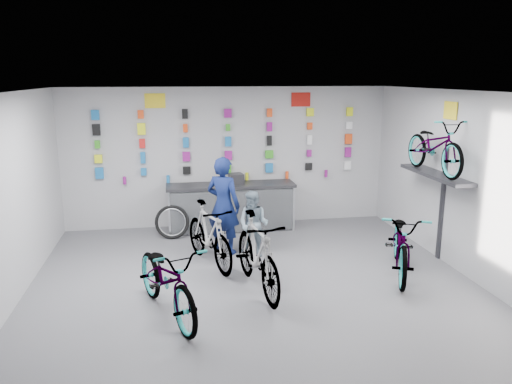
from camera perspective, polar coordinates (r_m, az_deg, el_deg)
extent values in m
plane|color=#535358|center=(7.49, 0.55, -12.35)|extent=(8.00, 8.00, 0.00)
plane|color=white|center=(6.76, 0.61, 11.24)|extent=(8.00, 8.00, 0.00)
plane|color=#ADAEB0|center=(10.86, -3.22, 4.00)|extent=(7.00, 0.00, 7.00)
plane|color=#ADAEB0|center=(3.39, 13.42, -17.89)|extent=(7.00, 0.00, 7.00)
plane|color=#ADAEB0|center=(8.33, 24.98, -0.05)|extent=(0.00, 8.00, 8.00)
cube|color=black|center=(10.64, -2.87, -1.97)|extent=(2.60, 0.60, 0.90)
cube|color=silver|center=(10.35, -2.67, -2.24)|extent=(2.60, 0.02, 0.90)
cube|color=silver|center=(10.28, -9.88, -2.54)|extent=(0.04, 0.04, 0.96)
cube|color=silver|center=(10.58, 4.34, -1.92)|extent=(0.04, 0.04, 0.96)
cube|color=black|center=(10.52, -2.90, 0.76)|extent=(2.70, 0.66, 0.06)
cube|color=#1A6BB4|center=(10.87, -17.46, 2.08)|extent=(0.17, 0.06, 0.23)
cube|color=#1A6BB4|center=(10.78, -12.71, 2.28)|extent=(0.12, 0.06, 0.15)
cube|color=black|center=(10.77, -7.93, 2.47)|extent=(0.16, 0.06, 0.16)
cube|color=green|center=(10.83, -3.16, 2.64)|extent=(0.11, 0.06, 0.19)
cube|color=#1A6BB4|center=(10.97, 1.52, 2.79)|extent=(0.16, 0.06, 0.20)
cube|color=black|center=(11.18, 6.05, 2.91)|extent=(0.14, 0.06, 0.16)
cube|color=white|center=(11.45, 10.40, 3.02)|extent=(0.15, 0.06, 0.19)
cube|color=#F2FF1B|center=(10.82, -17.57, 3.64)|extent=(0.15, 0.06, 0.17)
cube|color=#1A6BB4|center=(10.73, -12.79, 3.85)|extent=(0.10, 0.06, 0.24)
cube|color=#8D187D|center=(10.72, -7.98, 4.04)|extent=(0.16, 0.06, 0.20)
cube|color=#8D187D|center=(10.78, -3.18, 4.20)|extent=(0.16, 0.06, 0.19)
cube|color=green|center=(10.92, 1.53, 4.33)|extent=(0.17, 0.06, 0.17)
cube|color=#8D187D|center=(11.13, 6.09, 4.43)|extent=(0.10, 0.06, 0.15)
cube|color=#8D187D|center=(11.41, 10.46, 4.50)|extent=(0.13, 0.06, 0.22)
cube|color=green|center=(10.77, -17.68, 5.21)|extent=(0.10, 0.06, 0.16)
cube|color=red|center=(10.69, -12.88, 5.44)|extent=(0.12, 0.06, 0.19)
cube|color=#1A6BB4|center=(10.67, -8.03, 5.63)|extent=(0.12, 0.06, 0.21)
cube|color=#1A6BB4|center=(10.74, -3.20, 5.78)|extent=(0.13, 0.06, 0.21)
cube|color=black|center=(10.88, 1.54, 5.90)|extent=(0.10, 0.06, 0.22)
cube|color=white|center=(11.09, 6.13, 5.96)|extent=(0.10, 0.06, 0.21)
cube|color=#F44816|center=(11.37, 10.52, 5.99)|extent=(0.15, 0.06, 0.22)
cube|color=black|center=(10.74, -17.79, 6.79)|extent=(0.15, 0.06, 0.23)
cube|color=#F2FF1B|center=(10.65, -12.96, 7.04)|extent=(0.16, 0.06, 0.24)
cube|color=#F44816|center=(10.64, -8.08, 7.23)|extent=(0.09, 0.06, 0.17)
cube|color=green|center=(10.70, -3.22, 7.38)|extent=(0.09, 0.06, 0.14)
cube|color=#8D187D|center=(10.84, 1.55, 7.47)|extent=(0.11, 0.06, 0.19)
cube|color=#F44816|center=(11.05, 6.17, 7.51)|extent=(0.11, 0.06, 0.15)
cube|color=white|center=(11.33, 10.59, 7.50)|extent=(0.14, 0.06, 0.15)
cube|color=#1A6BB4|center=(10.71, -17.90, 8.38)|extent=(0.15, 0.06, 0.20)
cube|color=#F44816|center=(10.62, -13.04, 8.64)|extent=(0.12, 0.06, 0.17)
cube|color=black|center=(10.61, -8.13, 8.84)|extent=(0.12, 0.06, 0.20)
cube|color=#8D187D|center=(10.68, -3.24, 8.98)|extent=(0.16, 0.06, 0.19)
cube|color=#F44816|center=(10.82, 1.56, 9.05)|extent=(0.11, 0.06, 0.18)
cube|color=#F2FF1B|center=(11.03, 6.21, 9.06)|extent=(0.15, 0.06, 0.17)
cube|color=#F2FF1B|center=(11.31, 10.65, 9.01)|extent=(0.13, 0.06, 0.19)
cylinder|color=#8D187D|center=(10.82, -14.79, 1.29)|extent=(0.07, 0.07, 0.16)
cylinder|color=#1A6BB4|center=(10.78, -10.02, 1.48)|extent=(0.07, 0.07, 0.16)
cylinder|color=#F2FF1B|center=(10.90, -1.05, 1.81)|extent=(0.07, 0.07, 0.16)
cylinder|color=#F44816|center=(11.07, 3.57, 1.96)|extent=(0.07, 0.07, 0.16)
cylinder|color=#8D187D|center=(11.31, 8.01, 2.10)|extent=(0.07, 0.07, 0.16)
cube|color=#333338|center=(9.21, 19.80, 1.89)|extent=(0.38, 1.90, 0.06)
cube|color=#333338|center=(9.42, 20.50, -1.37)|extent=(0.04, 0.10, 2.00)
cube|color=yellow|center=(10.65, -11.47, 10.19)|extent=(0.42, 0.02, 0.30)
cube|color=red|center=(11.01, 5.15, 10.48)|extent=(0.42, 0.02, 0.30)
cube|color=yellow|center=(9.17, 21.33, 8.67)|extent=(0.02, 0.40, 0.30)
imported|color=gray|center=(6.97, -10.13, -9.75)|extent=(1.38, 2.16, 1.07)
imported|color=gray|center=(7.60, 0.16, -7.08)|extent=(0.83, 2.04, 1.19)
imported|color=gray|center=(8.60, 16.32, -5.50)|extent=(1.46, 2.22, 1.10)
imported|color=gray|center=(8.66, -5.38, -4.88)|extent=(1.08, 1.91, 1.11)
imported|color=gray|center=(9.11, 19.77, 4.99)|extent=(0.63, 1.80, 0.95)
imported|color=#0E1949|center=(9.17, -3.74, -1.54)|extent=(0.79, 0.73, 1.81)
imported|color=slate|center=(9.06, -0.28, -3.66)|extent=(0.74, 0.70, 1.21)
torus|color=black|center=(10.24, -9.57, -3.42)|extent=(0.71, 0.30, 0.69)
torus|color=silver|center=(10.24, -9.57, -3.42)|extent=(0.58, 0.21, 0.56)
cube|color=black|center=(10.50, -2.29, 1.53)|extent=(0.31, 0.33, 0.22)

